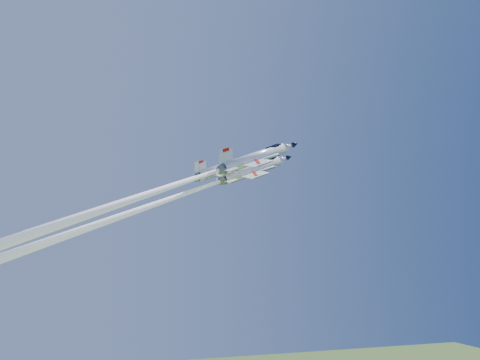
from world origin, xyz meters
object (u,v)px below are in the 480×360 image
object	(u,v)px
jet_left	(170,187)
jet_right	(158,191)
jet_lead	(152,205)
jet_slot	(158,189)

from	to	relation	value
jet_left	jet_right	world-z (taller)	jet_right
jet_lead	jet_slot	world-z (taller)	jet_lead
jet_slot	jet_left	bearing A→B (deg)	137.82
jet_left	jet_right	xyz separation A→B (m)	(-4.26, -11.83, -2.14)
jet_right	jet_slot	bearing A→B (deg)	158.89
jet_right	jet_slot	distance (m)	6.32
jet_lead	jet_right	world-z (taller)	jet_lead
jet_lead	jet_right	bearing A→B (deg)	-14.63
jet_left	jet_right	size ratio (longest dim) A/B	0.71
jet_lead	jet_slot	bearing A→B (deg)	-4.66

